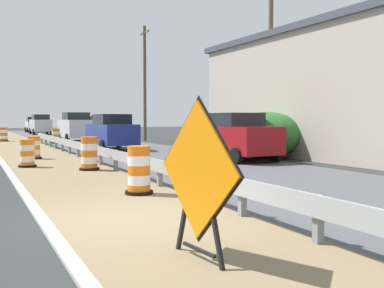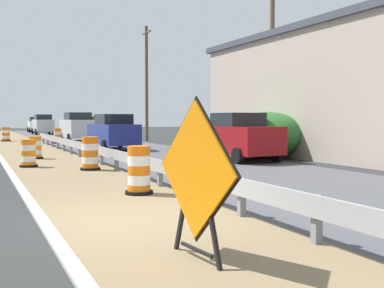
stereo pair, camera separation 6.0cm
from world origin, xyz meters
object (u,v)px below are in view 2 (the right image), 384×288
(traffic_barrel_farther, at_px, (58,137))
(car_trailing_far_lane, at_px, (43,124))
(warning_sign_diamond, at_px, (196,175))
(car_distant_a, at_px, (104,127))
(car_distant_b, at_px, (113,132))
(car_mid_far_lane, at_px, (85,126))
(utility_pole_mid, at_px, (147,82))
(traffic_barrel_farthest, at_px, (6,135))
(traffic_barrel_close, at_px, (90,155))
(utility_pole_near, at_px, (272,55))
(car_lead_near_lane, at_px, (36,125))
(traffic_barrel_nearest, at_px, (139,172))
(traffic_barrel_far, at_px, (35,149))
(car_trailing_near_lane, at_px, (239,137))
(traffic_barrel_mid, at_px, (28,155))
(car_lead_far_lane, at_px, (77,127))

(traffic_barrel_farther, xyz_separation_m, car_trailing_far_lane, (1.54, 19.59, 0.61))
(warning_sign_diamond, distance_m, traffic_barrel_farther, 28.37)
(car_distant_a, xyz_separation_m, car_distant_b, (-3.53, -15.51, -0.01))
(car_mid_far_lane, xyz_separation_m, utility_pole_mid, (1.64, -14.68, 3.61))
(traffic_barrel_farthest, bearing_deg, traffic_barrel_close, -86.40)
(traffic_barrel_farthest, distance_m, car_trailing_far_lane, 15.70)
(utility_pole_near, bearing_deg, warning_sign_diamond, -128.05)
(traffic_barrel_farther, relative_size, utility_pole_near, 0.11)
(utility_pole_near, bearing_deg, car_lead_near_lane, 98.46)
(car_mid_far_lane, bearing_deg, traffic_barrel_nearest, -12.51)
(traffic_barrel_close, distance_m, car_distant_a, 26.26)
(traffic_barrel_far, xyz_separation_m, car_distant_b, (4.71, 4.39, 0.56))
(car_trailing_near_lane, bearing_deg, utility_pole_near, 125.08)
(warning_sign_diamond, xyz_separation_m, utility_pole_mid, (9.64, 28.70, 3.50))
(traffic_barrel_farther, height_order, car_mid_far_lane, car_mid_far_lane)
(car_lead_near_lane, height_order, car_mid_far_lane, car_lead_near_lane)
(warning_sign_diamond, relative_size, car_distant_a, 0.48)
(car_trailing_far_lane, xyz_separation_m, car_distant_b, (0.25, -27.47, -0.08))
(utility_pole_near, bearing_deg, traffic_barrel_mid, -172.95)
(traffic_barrel_nearest, relative_size, car_mid_far_lane, 0.26)
(traffic_barrel_nearest, relative_size, car_lead_near_lane, 0.26)
(traffic_barrel_farthest, relative_size, car_trailing_near_lane, 0.27)
(car_distant_b, bearing_deg, traffic_barrel_mid, 144.90)
(car_lead_far_lane, distance_m, utility_pole_near, 18.32)
(car_lead_far_lane, bearing_deg, traffic_barrel_nearest, 170.19)
(car_lead_near_lane, xyz_separation_m, utility_pole_mid, (5.00, -27.33, 3.61))
(car_distant_a, xyz_separation_m, utility_pole_mid, (1.50, -7.15, 3.57))
(traffic_barrel_mid, distance_m, utility_pole_mid, 19.67)
(car_distant_a, height_order, car_distant_b, car_distant_a)
(traffic_barrel_close, distance_m, car_lead_far_lane, 20.52)
(car_mid_far_lane, bearing_deg, traffic_barrel_farther, -20.98)
(traffic_barrel_close, xyz_separation_m, car_distant_a, (7.06, 25.29, 0.49))
(car_lead_near_lane, distance_m, utility_pole_mid, 28.02)
(traffic_barrel_close, xyz_separation_m, car_mid_far_lane, (6.91, 32.81, 0.44))
(car_trailing_near_lane, bearing_deg, car_distant_a, 177.90)
(car_distant_a, relative_size, utility_pole_mid, 0.49)
(car_lead_near_lane, height_order, utility_pole_mid, utility_pole_mid)
(traffic_barrel_mid, distance_m, utility_pole_near, 12.53)
(utility_pole_near, bearing_deg, car_trailing_far_lane, 100.92)
(traffic_barrel_close, height_order, utility_pole_mid, utility_pole_mid)
(traffic_barrel_farther, height_order, car_trailing_near_lane, car_trailing_near_lane)
(car_trailing_near_lane, bearing_deg, traffic_barrel_farther, -164.81)
(utility_pole_near, bearing_deg, car_distant_a, 97.18)
(traffic_barrel_farthest, height_order, car_trailing_near_lane, car_trailing_near_lane)
(car_lead_far_lane, distance_m, car_distant_b, 10.41)
(traffic_barrel_farther, bearing_deg, car_lead_near_lane, 86.25)
(car_lead_near_lane, xyz_separation_m, car_trailing_far_lane, (-0.28, -8.21, 0.12))
(car_trailing_far_lane, bearing_deg, utility_pole_near, -169.49)
(traffic_barrel_farther, distance_m, car_lead_far_lane, 3.22)
(car_distant_b, bearing_deg, utility_pole_near, -136.46)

